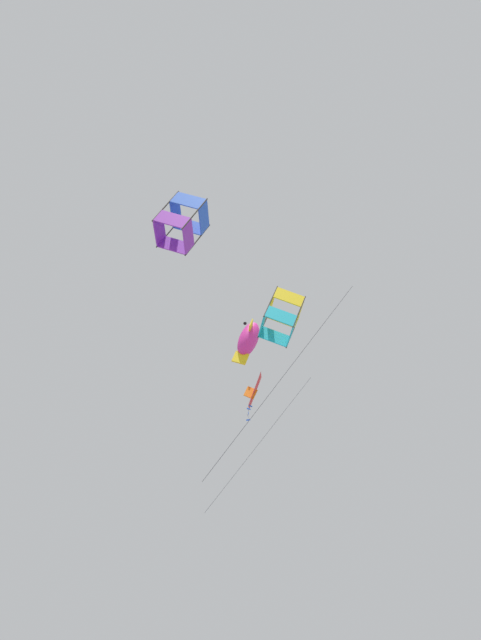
% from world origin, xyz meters
% --- Properties ---
extents(kite_fish_near_right, '(1.67, 1.75, 2.65)m').
position_xyz_m(kite_fish_near_right, '(-2.57, 4.19, 22.51)').
color(kite_fish_near_right, '#DB2D93').
extents(kite_box_low_drifter, '(2.30, 2.52, 2.48)m').
position_xyz_m(kite_box_low_drifter, '(4.25, 5.75, 22.84)').
color(kite_box_low_drifter, blue).
extents(kite_box_far_centre, '(4.08, 3.73, 8.55)m').
position_xyz_m(kite_box_far_centre, '(2.73, 9.20, 16.84)').
color(kite_box_far_centre, yellow).
extents(kite_delta_mid_left, '(3.93, 3.66, 7.76)m').
position_xyz_m(kite_delta_mid_left, '(-2.72, 4.35, 19.48)').
color(kite_delta_mid_left, red).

